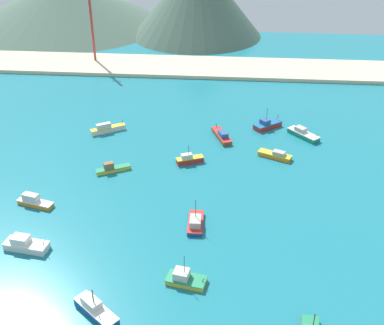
{
  "coord_description": "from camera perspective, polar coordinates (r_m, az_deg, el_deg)",
  "views": [
    {
      "loc": [
        25.04,
        -53.27,
        61.45
      ],
      "look_at": [
        16.42,
        48.83,
        1.3
      ],
      "focal_mm": 45.97,
      "sensor_mm": 36.0,
      "label": 1
    }
  ],
  "objects": [
    {
      "name": "ground",
      "position": [
        106.62,
        -9.73,
        -5.46
      ],
      "size": [
        260.0,
        280.0,
        0.5
      ],
      "color": "teal"
    },
    {
      "name": "fishing_boat_0",
      "position": [
        136.59,
        12.75,
        3.28
      ],
      "size": [
        8.48,
        8.86,
        2.63
      ],
      "color": "#198466",
      "rests_on": "ground"
    },
    {
      "name": "fishing_boat_1",
      "position": [
        99.42,
        -18.76,
        -8.98
      ],
      "size": [
        8.82,
        4.29,
        2.92
      ],
      "color": "silver",
      "rests_on": "ground"
    },
    {
      "name": "fishing_boat_2",
      "position": [
        137.73,
        -9.83,
        3.91
      ],
      "size": [
        9.32,
        6.81,
        2.78
      ],
      "color": "silver",
      "rests_on": "ground"
    },
    {
      "name": "fishing_boat_3",
      "position": [
        120.86,
        -0.33,
        0.38
      ],
      "size": [
        7.04,
        4.41,
        4.79
      ],
      "color": "red",
      "rests_on": "ground"
    },
    {
      "name": "fishing_boat_4",
      "position": [
        87.66,
        -0.84,
        -13.31
      ],
      "size": [
        7.39,
        4.5,
        5.99
      ],
      "color": "gold",
      "rests_on": "ground"
    },
    {
      "name": "fishing_boat_6",
      "position": [
        111.05,
        -17.88,
        -4.29
      ],
      "size": [
        8.36,
        4.18,
        2.57
      ],
      "color": "orange",
      "rests_on": "ground"
    },
    {
      "name": "fishing_boat_8",
      "position": [
        83.95,
        -11.15,
        -16.41
      ],
      "size": [
        8.63,
        7.72,
        5.2
      ],
      "color": "#14478C",
      "rests_on": "ground"
    },
    {
      "name": "fishing_boat_9",
      "position": [
        99.79,
        0.41,
        -6.97
      ],
      "size": [
        3.21,
        7.87,
        6.4
      ],
      "color": "#14478C",
      "rests_on": "ground"
    },
    {
      "name": "fishing_boat_10",
      "position": [
        119.03,
        -9.25,
        -0.67
      ],
      "size": [
        8.31,
        5.48,
        2.46
      ],
      "color": "gold",
      "rests_on": "ground"
    },
    {
      "name": "fishing_boat_11",
      "position": [
        132.53,
        3.48,
        3.14
      ],
      "size": [
        5.97,
        10.08,
        2.42
      ],
      "color": "brown",
      "rests_on": "ground"
    },
    {
      "name": "fishing_boat_12",
      "position": [
        139.64,
        8.71,
        4.37
      ],
      "size": [
        8.41,
        7.61,
        6.01
      ],
      "color": "red",
      "rests_on": "ground"
    },
    {
      "name": "fishing_boat_13",
      "position": [
        124.91,
        9.66,
        0.86
      ],
      "size": [
        8.69,
        5.64,
        2.0
      ],
      "color": "orange",
      "rests_on": "ground"
    },
    {
      "name": "beach_strip",
      "position": [
        184.63,
        -3.3,
        11.12
      ],
      "size": [
        247.0,
        21.85,
        1.2
      ],
      "primitive_type": "cube",
      "color": "beige",
      "rests_on": "ground"
    },
    {
      "name": "hill_west",
      "position": [
        247.38,
        -14.73,
        17.66
      ],
      "size": [
        93.94,
        93.94,
        21.47
      ],
      "color": "#4C6656",
      "rests_on": "ground"
    },
    {
      "name": "radio_tower",
      "position": [
        188.22,
        -11.6,
        15.85
      ],
      "size": [
        3.13,
        2.51,
        31.34
      ],
      "color": "#B7332D",
      "rests_on": "ground"
    }
  ]
}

